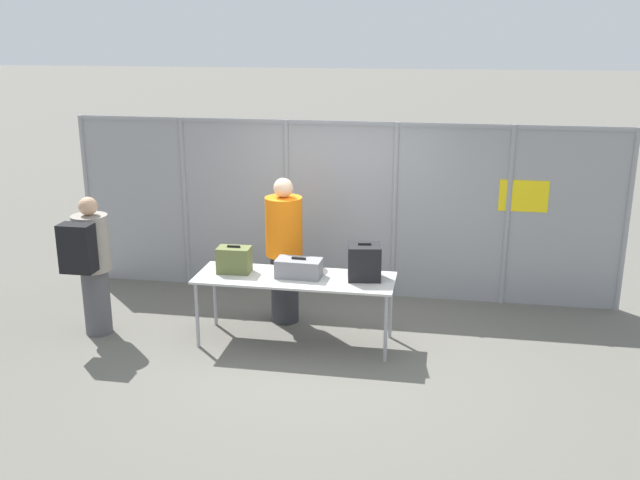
# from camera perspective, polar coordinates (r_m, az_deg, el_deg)

# --- Properties ---
(ground_plane) EXTENTS (120.00, 120.00, 0.00)m
(ground_plane) POSITION_cam_1_polar(r_m,az_deg,el_deg) (8.13, -0.30, -8.46)
(ground_plane) COLOR #605E56
(fence_section) EXTENTS (7.21, 0.07, 2.32)m
(fence_section) POSITION_cam_1_polar(r_m,az_deg,el_deg) (9.35, 1.71, 2.73)
(fence_section) COLOR gray
(fence_section) RESTS_ON ground_plane
(inspection_table) EXTENTS (2.22, 0.75, 0.79)m
(inspection_table) POSITION_cam_1_polar(r_m,az_deg,el_deg) (7.96, -2.02, -3.33)
(inspection_table) COLOR #B2B2AD
(inspection_table) RESTS_ON ground_plane
(suitcase_olive) EXTENTS (0.38, 0.24, 0.32)m
(suitcase_olive) POSITION_cam_1_polar(r_m,az_deg,el_deg) (8.10, -6.88, -1.58)
(suitcase_olive) COLOR #566033
(suitcase_olive) RESTS_ON inspection_table
(suitcase_grey) EXTENTS (0.51, 0.29, 0.23)m
(suitcase_grey) POSITION_cam_1_polar(r_m,az_deg,el_deg) (7.91, -1.70, -2.25)
(suitcase_grey) COLOR slate
(suitcase_grey) RESTS_ON inspection_table
(suitcase_black) EXTENTS (0.40, 0.38, 0.41)m
(suitcase_black) POSITION_cam_1_polar(r_m,az_deg,el_deg) (7.84, 3.56, -1.75)
(suitcase_black) COLOR black
(suitcase_black) RESTS_ON inspection_table
(traveler_hooded) EXTENTS (0.41, 0.63, 1.64)m
(traveler_hooded) POSITION_cam_1_polar(r_m,az_deg,el_deg) (8.51, -17.88, -1.64)
(traveler_hooded) COLOR #4C4C51
(traveler_hooded) RESTS_ON ground_plane
(security_worker_near) EXTENTS (0.44, 0.44, 1.78)m
(security_worker_near) POSITION_cam_1_polar(r_m,az_deg,el_deg) (8.50, -2.89, -0.71)
(security_worker_near) COLOR #2D2D33
(security_worker_near) RESTS_ON ground_plane
(utility_trailer) EXTENTS (3.88, 1.92, 0.66)m
(utility_trailer) POSITION_cam_1_polar(r_m,az_deg,el_deg) (11.13, 5.60, 0.51)
(utility_trailer) COLOR #4C6B47
(utility_trailer) RESTS_ON ground_plane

